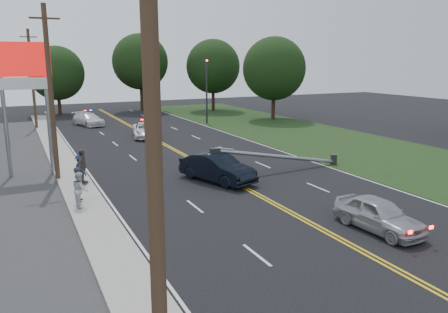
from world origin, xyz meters
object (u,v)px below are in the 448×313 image
traffic_signal (207,85)px  bystander_c (81,169)px  emergency_b (88,119)px  emergency_a (146,130)px  utility_pole_near (155,176)px  utility_pole_mid (51,94)px  pylon_sign (23,77)px  bystander_d (82,167)px  fallen_streetlight (286,157)px  bystander_a (79,184)px  utility_pole_far (32,79)px  waiting_sedan (379,214)px  crashed_sedan (217,168)px  bystander_b (80,190)px

traffic_signal → bystander_c: 25.93m
emergency_b → emergency_a: bearing=-87.1°
utility_pole_near → utility_pole_mid: (0.00, 20.00, 0.00)m
utility_pole_near → emergency_a: size_ratio=2.08×
pylon_sign → utility_pole_near: bearing=-86.6°
bystander_d → traffic_signal: bearing=-16.0°
fallen_streetlight → bystander_a: bearing=-175.5°
emergency_a → bystander_d: bystander_d is taller
utility_pole_far → bystander_c: bearing=-87.4°
emergency_b → utility_pole_near: bearing=-113.8°
utility_pole_far → waiting_sedan: size_ratio=2.45×
crashed_sedan → bystander_a: bearing=164.1°
traffic_signal → bystander_d: 25.96m
utility_pole_near → bystander_d: (1.18, 18.05, -3.96)m
fallen_streetlight → traffic_signal: bearing=79.4°
traffic_signal → emergency_a: size_ratio=1.47×
traffic_signal → bystander_b: traffic_signal is taller
utility_pole_near → traffic_signal: bearing=65.3°
traffic_signal → fallen_streetlight: 22.62m
traffic_signal → bystander_a: bearing=-126.4°
pylon_sign → bystander_a: bearing=-75.2°
emergency_a → bystander_d: bearing=-106.6°
fallen_streetlight → utility_pole_far: bearing=117.2°
utility_pole_near → waiting_sedan: utility_pole_near is taller
fallen_streetlight → crashed_sedan: size_ratio=1.89×
pylon_sign → bystander_c: bearing=-57.9°
fallen_streetlight → bystander_d: 12.38m
traffic_signal → emergency_a: traffic_signal is taller
fallen_streetlight → emergency_a: 16.70m
crashed_sedan → fallen_streetlight: bearing=-16.2°
traffic_signal → crashed_sedan: traffic_signal is taller
emergency_a → bystander_b: size_ratio=2.82×
traffic_signal → bystander_a: (-16.94, -23.01, -3.23)m
pylon_sign → bystander_d: (2.48, -3.95, -4.88)m
fallen_streetlight → bystander_b: (-12.90, -1.97, 0.05)m
crashed_sedan → bystander_a: bystander_a is taller
fallen_streetlight → bystander_c: size_ratio=5.51×
bystander_c → utility_pole_far: bearing=-12.9°
pylon_sign → waiting_sedan: 21.11m
utility_pole_mid → emergency_a: bearing=54.0°
emergency_a → utility_pole_near: bearing=-93.5°
utility_pole_mid → waiting_sedan: (11.25, -14.12, -4.39)m
crashed_sedan → bystander_d: size_ratio=2.47×
utility_pole_far → emergency_b: bearing=-0.5°
utility_pole_far → emergency_b: utility_pole_far is taller
utility_pole_mid → bystander_d: bearing=-58.9°
utility_pole_mid → pylon_sign: bearing=123.0°
utility_pole_far → fallen_streetlight: bearing=-62.8°
utility_pole_far → crashed_sedan: (8.38, -26.38, -4.27)m
bystander_b → emergency_a: bearing=-26.3°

